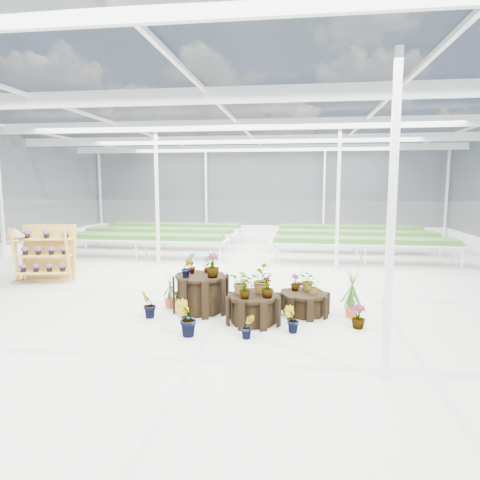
# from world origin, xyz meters

# --- Properties ---
(ground_plane) EXTENTS (24.00, 24.00, 0.00)m
(ground_plane) POSITION_xyz_m (0.00, 0.00, 0.00)
(ground_plane) COLOR gray
(ground_plane) RESTS_ON ground
(greenhouse_shell) EXTENTS (18.00, 24.00, 4.50)m
(greenhouse_shell) POSITION_xyz_m (0.00, 0.00, 2.25)
(greenhouse_shell) COLOR white
(greenhouse_shell) RESTS_ON ground
(steel_frame) EXTENTS (18.00, 24.00, 4.50)m
(steel_frame) POSITION_xyz_m (0.00, 0.00, 2.25)
(steel_frame) COLOR silver
(steel_frame) RESTS_ON ground
(nursery_benches) EXTENTS (16.00, 7.00, 0.84)m
(nursery_benches) POSITION_xyz_m (0.00, 7.20, 0.42)
(nursery_benches) COLOR silver
(nursery_benches) RESTS_ON ground
(plinth_tall) EXTENTS (1.53, 1.53, 0.79)m
(plinth_tall) POSITION_xyz_m (-0.30, -1.23, 0.40)
(plinth_tall) COLOR black
(plinth_tall) RESTS_ON ground
(plinth_mid) EXTENTS (1.36, 1.36, 0.57)m
(plinth_mid) POSITION_xyz_m (0.90, -1.83, 0.28)
(plinth_mid) COLOR black
(plinth_mid) RESTS_ON ground
(plinth_low) EXTENTS (1.24, 1.24, 0.47)m
(plinth_low) POSITION_xyz_m (1.90, -1.13, 0.23)
(plinth_low) COLOR black
(plinth_low) RESTS_ON ground
(shelf_rack) EXTENTS (1.63, 1.08, 1.58)m
(shelf_rack) POSITION_xyz_m (-5.24, 0.95, 0.79)
(shelf_rack) COLOR gold
(shelf_rack) RESTS_ON ground
(bird_table) EXTENTS (0.45, 0.45, 1.55)m
(bird_table) POSITION_xyz_m (-5.93, 0.66, 0.77)
(bird_table) COLOR #AB7047
(bird_table) RESTS_ON ground
(nursery_plants) EXTENTS (4.53, 3.07, 1.31)m
(nursery_plants) POSITION_xyz_m (0.85, -1.24, 0.53)
(nursery_plants) COLOR #3C5E26
(nursery_plants) RESTS_ON ground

